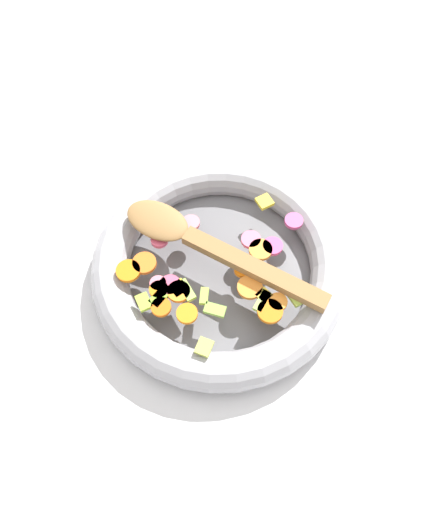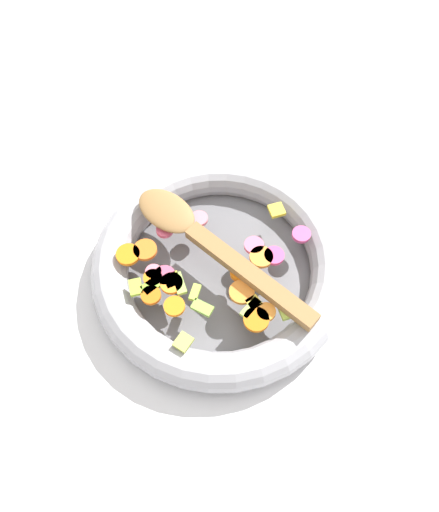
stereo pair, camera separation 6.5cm
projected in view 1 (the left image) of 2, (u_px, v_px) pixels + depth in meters
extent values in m
plane|color=silver|center=(220.00, 274.00, 0.70)|extent=(4.00, 4.00, 0.00)
cylinder|color=slate|center=(220.00, 272.00, 0.69)|extent=(0.30, 0.30, 0.01)
torus|color=#9E9EA5|center=(220.00, 265.00, 0.67)|extent=(0.35, 0.35, 0.05)
cylinder|color=orange|center=(187.00, 314.00, 0.61)|extent=(0.03, 0.03, 0.01)
cylinder|color=orange|center=(278.00, 302.00, 0.62)|extent=(0.03, 0.03, 0.01)
cylinder|color=orange|center=(128.00, 271.00, 0.64)|extent=(0.04, 0.04, 0.01)
cylinder|color=orange|center=(242.00, 270.00, 0.64)|extent=(0.02, 0.02, 0.01)
cylinder|color=orange|center=(161.00, 307.00, 0.61)|extent=(0.03, 0.03, 0.01)
cylinder|color=orange|center=(250.00, 287.00, 0.63)|extent=(0.04, 0.04, 0.01)
cylinder|color=orange|center=(179.00, 292.00, 0.62)|extent=(0.04, 0.04, 0.01)
cylinder|color=orange|center=(144.00, 263.00, 0.64)|extent=(0.04, 0.04, 0.01)
cylinder|color=orange|center=(270.00, 311.00, 0.61)|extent=(0.04, 0.04, 0.01)
cylinder|color=orange|center=(261.00, 250.00, 0.65)|extent=(0.04, 0.04, 0.01)
cylinder|color=orange|center=(159.00, 290.00, 0.63)|extent=(0.03, 0.03, 0.01)
cube|color=#A1D253|center=(187.00, 290.00, 0.63)|extent=(0.03, 0.03, 0.01)
cube|color=#B9C651|center=(204.00, 347.00, 0.59)|extent=(0.02, 0.03, 0.01)
cube|color=#B0D250|center=(294.00, 295.00, 0.62)|extent=(0.03, 0.03, 0.01)
cube|color=#A3C93B|center=(144.00, 302.00, 0.62)|extent=(0.02, 0.03, 0.01)
cube|color=#A1C944|center=(204.00, 296.00, 0.62)|extent=(0.01, 0.02, 0.01)
cube|color=#81C130|center=(158.00, 299.00, 0.62)|extent=(0.02, 0.03, 0.01)
cube|color=#A7C957|center=(262.00, 301.00, 0.62)|extent=(0.02, 0.03, 0.01)
cube|color=#86B045|center=(217.00, 310.00, 0.61)|extent=(0.03, 0.02, 0.01)
cylinder|color=#CB3B61|center=(242.00, 266.00, 0.64)|extent=(0.03, 0.03, 0.01)
cylinder|color=#D44C6E|center=(170.00, 285.00, 0.63)|extent=(0.04, 0.04, 0.01)
cylinder|color=#E44582|center=(273.00, 246.00, 0.66)|extent=(0.04, 0.04, 0.01)
cylinder|color=#E65879|center=(159.00, 240.00, 0.66)|extent=(0.03, 0.03, 0.01)
cylinder|color=#E86487|center=(251.00, 240.00, 0.66)|extent=(0.03, 0.03, 0.01)
cylinder|color=#E67082|center=(158.00, 284.00, 0.63)|extent=(0.03, 0.03, 0.01)
cylinder|color=#CF4886|center=(294.00, 221.00, 0.68)|extent=(0.03, 0.03, 0.01)
cylinder|color=pink|center=(191.00, 223.00, 0.67)|extent=(0.03, 0.03, 0.01)
cube|color=yellow|center=(265.00, 202.00, 0.69)|extent=(0.03, 0.03, 0.01)
cube|color=yellow|center=(264.00, 296.00, 0.62)|extent=(0.02, 0.02, 0.01)
cube|color=yellow|center=(179.00, 288.00, 0.63)|extent=(0.03, 0.03, 0.01)
cube|color=olive|center=(254.00, 268.00, 0.63)|extent=(0.19, 0.11, 0.01)
ellipsoid|color=olive|center=(157.00, 220.00, 0.66)|extent=(0.11, 0.09, 0.01)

